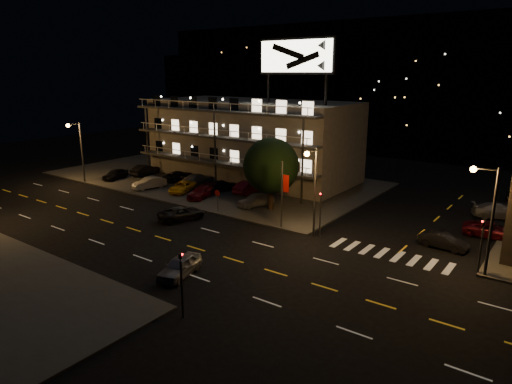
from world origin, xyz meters
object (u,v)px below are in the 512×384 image
Objects in this scene: lot_car_4 at (256,200)px; road_car_east at (180,266)px; side_car_0 at (444,241)px; lot_car_7 at (198,179)px; road_car_west at (182,213)px; tree at (271,167)px; lot_car_2 at (182,187)px.

lot_car_4 reaches higher than road_car_east.
side_car_0 is at bearing 21.55° from lot_car_4.
road_car_east is at bearing 130.32° from lot_car_7.
side_car_0 is 24.21m from road_car_west.
lot_car_4 is at bearing 94.59° from road_car_east.
tree is 13.26m from lot_car_2.
lot_car_2 is 30.34m from side_car_0.
lot_car_7 is at bearing 88.57° from side_car_0.
road_car_east is (16.39, -16.58, -0.05)m from lot_car_2.
lot_car_4 reaches higher than lot_car_7.
side_car_0 is at bearing -0.99° from tree.
lot_car_7 is at bearing 165.17° from tree.
side_car_0 is 0.85× the size of road_car_west.
lot_car_7 is 1.13× the size of road_car_east.
lot_car_2 is at bearing 105.73° from lot_car_7.
lot_car_2 is at bearing -25.83° from road_car_west.
road_car_west is (7.29, -7.34, -0.12)m from lot_car_2.
tree is 1.63× the size of road_car_west.
road_car_east is at bearing -77.62° from tree.
tree is 10.23m from road_car_west.
road_car_east reaches higher than lot_car_2.
tree reaches higher than road_car_east.
side_car_0 is (17.67, -0.31, -4.01)m from tree.
lot_car_4 reaches higher than lot_car_2.
road_car_west is (-5.38, -7.72, -4.01)m from tree.
lot_car_7 is 27.07m from road_car_east.
road_car_west is (-23.04, -7.42, -0.01)m from side_car_0.
tree is 14.79m from lot_car_7.
lot_car_7 is (-1.14, 4.04, 0.07)m from lot_car_2.
tree is 1.92× the size of side_car_0.
lot_car_7 is (-13.81, 3.66, -3.82)m from tree.
lot_car_7 reaches higher than road_car_west.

